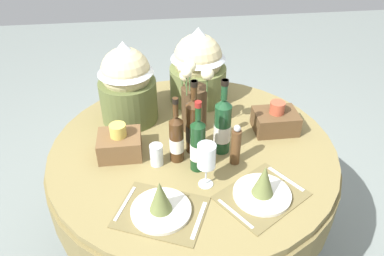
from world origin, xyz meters
TOP-DOWN VIEW (x-y plane):
  - ground at (0.00, 0.00)m, footprint 8.00×8.00m
  - dining_table at (0.00, 0.00)m, footprint 1.41×1.41m
  - place_setting_left at (-0.18, -0.41)m, footprint 0.42×0.37m
  - place_setting_right at (0.24, -0.38)m, footprint 0.43×0.40m
  - flower_vase at (0.02, 0.15)m, footprint 0.16×0.16m
  - wine_bottle_left at (-0.09, -0.09)m, footprint 0.07×0.07m
  - wine_bottle_centre at (-0.00, -0.17)m, footprint 0.07×0.07m
  - wine_bottle_right at (0.13, -0.05)m, footprint 0.08×0.08m
  - wine_bottle_rear at (0.00, -0.03)m, footprint 0.08×0.08m
  - wine_glass_right at (0.02, -0.28)m, footprint 0.08×0.08m
  - tumbler_near_left at (-0.18, -0.11)m, footprint 0.06×0.06m
  - pepper_mill at (0.17, -0.15)m, footprint 0.05×0.05m
  - gift_tub_back_left at (-0.30, 0.28)m, footprint 0.30×0.30m
  - gift_tub_back_centre at (0.08, 0.44)m, footprint 0.32×0.32m
  - woven_basket_side_left at (-0.35, -0.02)m, footprint 0.20×0.17m
  - woven_basket_side_right at (0.43, 0.08)m, footprint 0.22×0.17m

SIDE VIEW (x-z plane):
  - ground at x=0.00m, z-range 0.00..0.00m
  - dining_table at x=0.00m, z-range 0.23..0.98m
  - place_setting_left at x=-0.18m, z-range 0.71..0.87m
  - place_setting_right at x=0.24m, z-range 0.71..0.87m
  - tumbler_near_left at x=-0.18m, z-range 0.74..0.85m
  - woven_basket_side_right at x=0.43m, z-range 0.72..0.89m
  - woven_basket_side_left at x=-0.35m, z-range 0.72..0.89m
  - pepper_mill at x=0.17m, z-range 0.74..0.94m
  - wine_bottle_left at x=-0.09m, z-range 0.70..1.03m
  - wine_bottle_centre at x=0.00m, z-range 0.70..1.05m
  - wine_bottle_rear at x=0.00m, z-range 0.70..1.07m
  - wine_bottle_right at x=0.13m, z-range 0.70..1.08m
  - wine_glass_right at x=0.02m, z-range 0.79..1.00m
  - flower_vase at x=0.02m, z-range 0.71..1.10m
  - gift_tub_back_centre at x=0.08m, z-range 0.75..1.18m
  - gift_tub_back_left at x=-0.30m, z-range 0.76..1.19m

